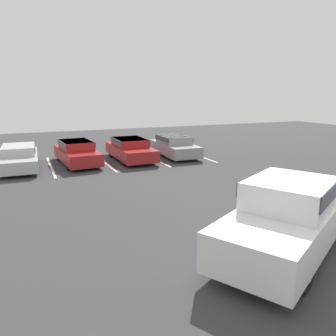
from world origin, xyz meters
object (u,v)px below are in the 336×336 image
parked_sedan_b (77,152)px  parked_sedan_c (130,148)px  pickup_truck (292,213)px  parked_sedan_a (19,156)px  parked_sedan_d (174,145)px

parked_sedan_b → parked_sedan_c: parked_sedan_b is taller
pickup_truck → parked_sedan_b: (-3.38, 12.65, -0.23)m
parked_sedan_a → parked_sedan_c: parked_sedan_c is taller
parked_sedan_c → parked_sedan_a: bearing=-91.1°
pickup_truck → parked_sedan_c: bearing=62.7°
pickup_truck → parked_sedan_d: (2.57, 12.59, -0.24)m
parked_sedan_a → parked_sedan_b: size_ratio=1.03×
parked_sedan_c → parked_sedan_d: 2.89m
parked_sedan_a → parked_sedan_d: (8.89, -0.02, 0.03)m
parked_sedan_b → parked_sedan_a: bearing=-93.8°
parked_sedan_d → parked_sedan_b: bearing=-88.5°
parked_sedan_a → parked_sedan_d: parked_sedan_d is taller
parked_sedan_b → parked_sedan_d: (5.95, -0.06, -0.01)m
pickup_truck → parked_sedan_b: 13.10m
pickup_truck → parked_sedan_a: bearing=87.8°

